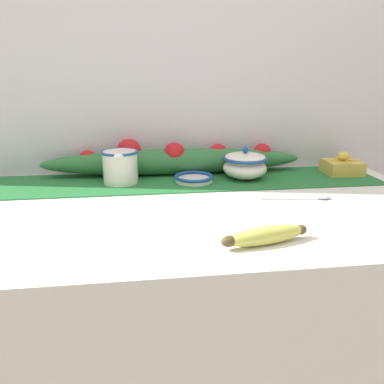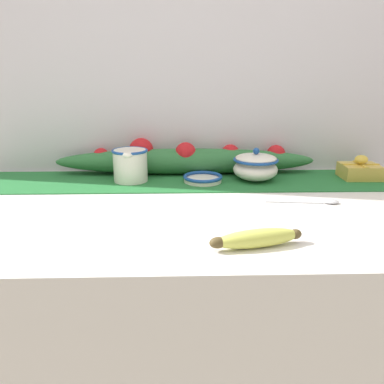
{
  "view_description": "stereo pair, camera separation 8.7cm",
  "coord_description": "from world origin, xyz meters",
  "px_view_note": "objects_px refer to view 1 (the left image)",
  "views": [
    {
      "loc": [
        -0.1,
        -0.88,
        1.22
      ],
      "look_at": [
        0.01,
        -0.05,
        0.95
      ],
      "focal_mm": 35.0,
      "sensor_mm": 36.0,
      "label": 1
    },
    {
      "loc": [
        -0.01,
        -0.88,
        1.22
      ],
      "look_at": [
        0.01,
        -0.05,
        0.95
      ],
      "focal_mm": 35.0,
      "sensor_mm": 36.0,
      "label": 2
    }
  ],
  "objects_px": {
    "spoon": "(318,198)",
    "sugar_bowl": "(245,165)",
    "banana": "(265,235)",
    "gift_box": "(342,166)",
    "cream_pitcher": "(120,166)",
    "small_dish": "(194,178)"
  },
  "relations": [
    {
      "from": "cream_pitcher",
      "to": "small_dish",
      "type": "distance_m",
      "value": 0.22
    },
    {
      "from": "cream_pitcher",
      "to": "spoon",
      "type": "bearing_deg",
      "value": -22.98
    },
    {
      "from": "gift_box",
      "to": "sugar_bowl",
      "type": "bearing_deg",
      "value": -177.74
    },
    {
      "from": "cream_pitcher",
      "to": "gift_box",
      "type": "xyz_separation_m",
      "value": [
        0.71,
        0.01,
        -0.03
      ]
    },
    {
      "from": "sugar_bowl",
      "to": "banana",
      "type": "height_order",
      "value": "sugar_bowl"
    },
    {
      "from": "spoon",
      "to": "banana",
      "type": "bearing_deg",
      "value": -126.35
    },
    {
      "from": "cream_pitcher",
      "to": "sugar_bowl",
      "type": "xyz_separation_m",
      "value": [
        0.38,
        -0.0,
        -0.01
      ]
    },
    {
      "from": "cream_pitcher",
      "to": "small_dish",
      "type": "bearing_deg",
      "value": -4.2
    },
    {
      "from": "small_dish",
      "to": "gift_box",
      "type": "bearing_deg",
      "value": 3.26
    },
    {
      "from": "small_dish",
      "to": "gift_box",
      "type": "distance_m",
      "value": 0.49
    },
    {
      "from": "small_dish",
      "to": "banana",
      "type": "bearing_deg",
      "value": -80.23
    },
    {
      "from": "banana",
      "to": "gift_box",
      "type": "xyz_separation_m",
      "value": [
        0.41,
        0.47,
        0.01
      ]
    },
    {
      "from": "cream_pitcher",
      "to": "spoon",
      "type": "height_order",
      "value": "cream_pitcher"
    },
    {
      "from": "spoon",
      "to": "sugar_bowl",
      "type": "bearing_deg",
      "value": 128.95
    },
    {
      "from": "banana",
      "to": "spoon",
      "type": "distance_m",
      "value": 0.33
    },
    {
      "from": "sugar_bowl",
      "to": "banana",
      "type": "bearing_deg",
      "value": -100.33
    },
    {
      "from": "spoon",
      "to": "small_dish",
      "type": "bearing_deg",
      "value": 152.23
    },
    {
      "from": "cream_pitcher",
      "to": "spoon",
      "type": "distance_m",
      "value": 0.57
    },
    {
      "from": "cream_pitcher",
      "to": "sugar_bowl",
      "type": "relative_size",
      "value": 0.92
    },
    {
      "from": "cream_pitcher",
      "to": "spoon",
      "type": "relative_size",
      "value": 0.68
    },
    {
      "from": "cream_pitcher",
      "to": "gift_box",
      "type": "relative_size",
      "value": 1.09
    },
    {
      "from": "small_dish",
      "to": "gift_box",
      "type": "height_order",
      "value": "gift_box"
    }
  ]
}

